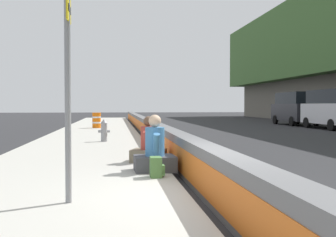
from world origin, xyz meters
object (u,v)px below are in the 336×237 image
seated_person_foreground (155,153)px  parked_car_midline (295,108)px  fire_hydrant (104,130)px  seated_person_middle (149,147)px  backpack (156,167)px  route_sign_post (68,60)px  construction_barrel (97,120)px  parked_car_fourth (333,108)px

seated_person_foreground → parked_car_midline: parked_car_midline is taller
fire_hydrant → parked_car_midline: bearing=-45.7°
seated_person_middle → backpack: seated_person_middle is taller
route_sign_post → construction_barrel: route_sign_post is taller
parked_car_fourth → parked_car_midline: same height
construction_barrel → seated_person_middle: bearing=-172.7°
seated_person_foreground → backpack: seated_person_foreground is taller
route_sign_post → backpack: bearing=-37.8°
fire_hydrant → seated_person_middle: bearing=-167.8°
construction_barrel → parked_car_fourth: size_ratio=0.19×
seated_person_middle → parked_car_midline: size_ratio=0.22×
route_sign_post → backpack: 3.05m
parked_car_fourth → route_sign_post: bearing=141.6°
seated_person_middle → construction_barrel: size_ratio=1.20×
parked_car_fourth → fire_hydrant: bearing=120.5°
seated_person_foreground → parked_car_fourth: size_ratio=0.24×
route_sign_post → backpack: size_ratio=9.00×
seated_person_foreground → fire_hydrant: bearing=10.0°
seated_person_foreground → construction_barrel: 16.92m
fire_hydrant → parked_car_fourth: (8.45, -14.33, 0.77)m
construction_barrel → parked_car_fourth: bearing=-94.1°
fire_hydrant → backpack: (-8.02, -1.23, -0.25)m
seated_person_middle → construction_barrel: bearing=7.3°
construction_barrel → fire_hydrant: bearing=-175.7°
backpack → construction_barrel: construction_barrel is taller
seated_person_middle → parked_car_fourth: bearing=-42.5°
route_sign_post → fire_hydrant: size_ratio=4.09×
seated_person_foreground → backpack: bearing=176.6°
fire_hydrant → seated_person_foreground: size_ratio=0.72×
fire_hydrant → parked_car_midline: size_ratio=0.17×
parked_car_fourth → seated_person_foreground: bearing=140.3°
parked_car_midline → seated_person_middle: bearing=146.5°
fire_hydrant → seated_person_foreground: bearing=-170.0°
seated_person_foreground → route_sign_post: bearing=150.2°
seated_person_foreground → parked_car_fourth: bearing=-39.7°
backpack → parked_car_midline: 25.71m
route_sign_post → parked_car_midline: bearing=-31.4°
seated_person_foreground → backpack: 0.78m
backpack → parked_car_fourth: bearing=-38.5°
parked_car_midline → route_sign_post: bearing=148.6°
seated_person_middle → construction_barrel: (15.35, 1.97, 0.12)m
seated_person_foreground → construction_barrel: size_ratio=1.28×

